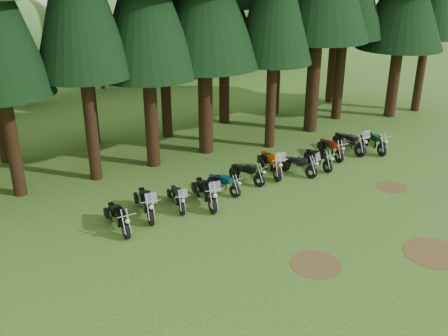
% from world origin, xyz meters
% --- Properties ---
extents(ground, '(120.00, 120.00, 0.00)m').
position_xyz_m(ground, '(0.00, 0.00, 0.00)').
color(ground, '#325A1A').
rests_on(ground, ground).
extents(decid_3, '(6.12, 5.95, 7.65)m').
position_xyz_m(decid_3, '(-4.71, 25.13, 4.51)').
color(decid_3, '#301E10').
rests_on(decid_3, ground).
extents(decid_4, '(5.93, 5.76, 7.41)m').
position_xyz_m(decid_4, '(1.58, 26.32, 4.37)').
color(decid_4, '#301E10').
rests_on(decid_4, ground).
extents(decid_5, '(8.45, 8.21, 10.56)m').
position_xyz_m(decid_5, '(8.29, 25.71, 6.23)').
color(decid_5, '#301E10').
rests_on(decid_5, ground).
extents(decid_6, '(7.06, 6.86, 8.82)m').
position_xyz_m(decid_6, '(14.85, 27.01, 5.20)').
color(decid_6, '#301E10').
rests_on(decid_6, ground).
extents(dirt_patch_0, '(1.80, 1.80, 0.01)m').
position_xyz_m(dirt_patch_0, '(-3.00, -2.00, 0.01)').
color(dirt_patch_0, '#4C3D1E').
rests_on(dirt_patch_0, ground).
extents(dirt_patch_1, '(1.40, 1.40, 0.01)m').
position_xyz_m(dirt_patch_1, '(4.50, 0.50, 0.01)').
color(dirt_patch_1, '#4C3D1E').
rests_on(dirt_patch_1, ground).
extents(dirt_patch_2, '(2.20, 2.20, 0.01)m').
position_xyz_m(dirt_patch_2, '(1.00, -4.00, 0.01)').
color(dirt_patch_2, '#4C3D1E').
rests_on(dirt_patch_2, ground).
extents(motorcycle_0, '(0.40, 2.27, 0.92)m').
position_xyz_m(motorcycle_0, '(-7.51, 4.28, 0.47)').
color(motorcycle_0, black).
rests_on(motorcycle_0, ground).
extents(motorcycle_1, '(0.96, 2.43, 1.54)m').
position_xyz_m(motorcycle_1, '(-6.09, 4.68, 0.52)').
color(motorcycle_1, black).
rests_on(motorcycle_1, ground).
extents(motorcycle_2, '(0.81, 2.01, 1.28)m').
position_xyz_m(motorcycle_2, '(-4.67, 4.54, 0.43)').
color(motorcycle_2, black).
rests_on(motorcycle_2, ground).
extents(motorcycle_3, '(0.94, 2.49, 1.58)m').
position_xyz_m(motorcycle_3, '(-3.53, 4.08, 0.53)').
color(motorcycle_3, black).
rests_on(motorcycle_3, ground).
extents(motorcycle_4, '(0.53, 1.94, 0.80)m').
position_xyz_m(motorcycle_4, '(-2.22, 4.60, 0.41)').
color(motorcycle_4, black).
rests_on(motorcycle_4, ground).
extents(motorcycle_5, '(0.68, 2.03, 0.84)m').
position_xyz_m(motorcycle_5, '(-0.69, 4.86, 0.43)').
color(motorcycle_5, black).
rests_on(motorcycle_5, ground).
extents(motorcycle_6, '(1.09, 2.47, 1.58)m').
position_xyz_m(motorcycle_6, '(0.88, 4.95, 0.53)').
color(motorcycle_6, black).
rests_on(motorcycle_6, ground).
extents(motorcycle_7, '(0.86, 2.16, 1.37)m').
position_xyz_m(motorcycle_7, '(1.97, 4.15, 0.46)').
color(motorcycle_7, black).
rests_on(motorcycle_7, ground).
extents(motorcycle_8, '(0.37, 2.09, 0.85)m').
position_xyz_m(motorcycle_8, '(3.40, 4.21, 0.43)').
color(motorcycle_8, black).
rests_on(motorcycle_8, ground).
extents(motorcycle_9, '(0.64, 2.19, 0.90)m').
position_xyz_m(motorcycle_9, '(4.99, 4.83, 0.46)').
color(motorcycle_9, black).
rests_on(motorcycle_9, ground).
extents(motorcycle_10, '(0.53, 2.48, 1.56)m').
position_xyz_m(motorcycle_10, '(6.39, 4.79, 0.52)').
color(motorcycle_10, black).
rests_on(motorcycle_10, ground).
extents(motorcycle_11, '(0.93, 2.28, 0.97)m').
position_xyz_m(motorcycle_11, '(7.65, 4.14, 0.49)').
color(motorcycle_11, black).
rests_on(motorcycle_11, ground).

